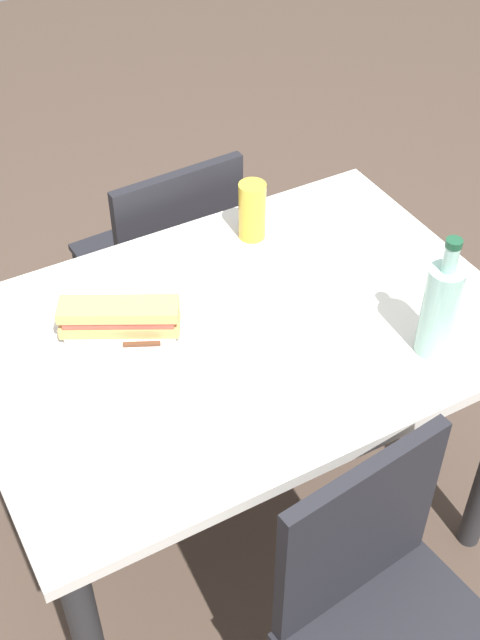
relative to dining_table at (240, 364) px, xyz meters
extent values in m
plane|color=#47382D|center=(0.00, 0.00, -0.65)|extent=(8.00, 8.00, 0.00)
cube|color=beige|center=(0.00, 0.00, 0.10)|extent=(1.19, 0.82, 0.03)
cylinder|color=#262628|center=(-0.53, -0.35, -0.28)|extent=(0.06, 0.06, 0.73)
cube|color=black|center=(0.02, 0.50, 0.00)|extent=(0.38, 0.07, 0.40)
cylinder|color=black|center=(-0.16, 0.49, -0.43)|extent=(0.04, 0.04, 0.43)
cube|color=black|center=(-0.09, -0.69, -0.21)|extent=(0.42, 0.42, 0.02)
cube|color=black|center=(-0.09, -0.50, 0.00)|extent=(0.38, 0.05, 0.40)
cylinder|color=black|center=(-0.26, -0.88, -0.43)|extent=(0.04, 0.04, 0.43)
cylinder|color=black|center=(0.10, -0.86, -0.43)|extent=(0.04, 0.04, 0.43)
cylinder|color=black|center=(-0.27, -0.52, -0.43)|extent=(0.04, 0.04, 0.43)
cylinder|color=black|center=(0.09, -0.50, -0.43)|extent=(0.04, 0.04, 0.43)
cylinder|color=white|center=(0.24, -0.11, 0.12)|extent=(0.25, 0.25, 0.01)
cube|color=tan|center=(0.24, -0.11, 0.14)|extent=(0.26, 0.18, 0.02)
cube|color=#B74C3D|center=(0.24, -0.11, 0.17)|extent=(0.24, 0.17, 0.02)
cube|color=tan|center=(0.24, -0.11, 0.19)|extent=(0.26, 0.18, 0.02)
cube|color=silver|center=(0.30, -0.08, 0.13)|extent=(0.10, 0.05, 0.00)
cube|color=#59331E|center=(0.22, -0.04, 0.14)|extent=(0.08, 0.04, 0.01)
cylinder|color=#99C6B7|center=(-0.33, 0.26, 0.22)|extent=(0.08, 0.08, 0.22)
cylinder|color=#99C6B7|center=(-0.33, 0.26, 0.36)|extent=(0.03, 0.03, 0.06)
cylinder|color=#19472D|center=(-0.33, 0.26, 0.40)|extent=(0.03, 0.03, 0.02)
cylinder|color=gold|center=(-0.19, -0.28, 0.19)|extent=(0.07, 0.07, 0.15)
camera|label=1|loc=(0.65, 1.18, 1.37)|focal=46.77mm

